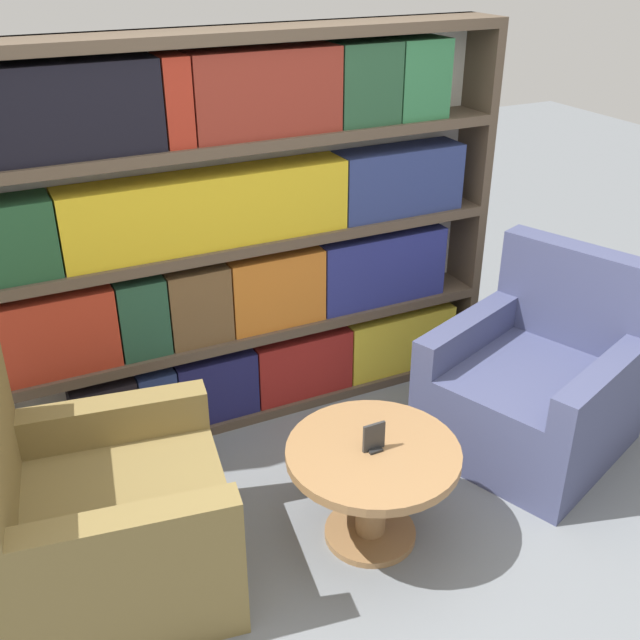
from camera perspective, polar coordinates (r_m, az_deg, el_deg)
The scene contains 6 objects.
ground_plane at distance 3.07m, azimuth 4.90°, elevation -20.17°, with size 14.00×14.00×0.00m, color slate.
bookshelf at distance 3.62m, azimuth -5.95°, elevation 5.93°, with size 2.68×0.30×1.90m.
armchair_left at distance 3.01m, azimuth -16.66°, elevation -14.54°, with size 0.99×0.93×0.93m.
armchair_right at distance 3.78m, azimuth 16.15°, elevation -4.90°, with size 1.11×1.07×0.93m.
coffee_table at distance 3.08m, azimuth 4.01°, elevation -11.69°, with size 0.70×0.70×0.45m.
table_sign at distance 2.97m, azimuth 4.12°, elevation -9.04°, with size 0.09×0.06×0.12m.
Camera 1 is at (-1.13, -1.74, 2.27)m, focal length 42.00 mm.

